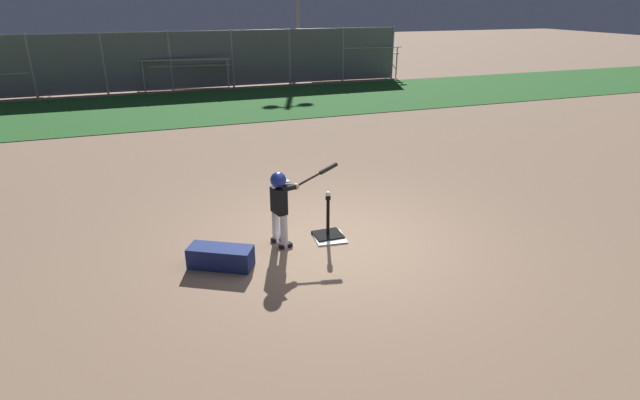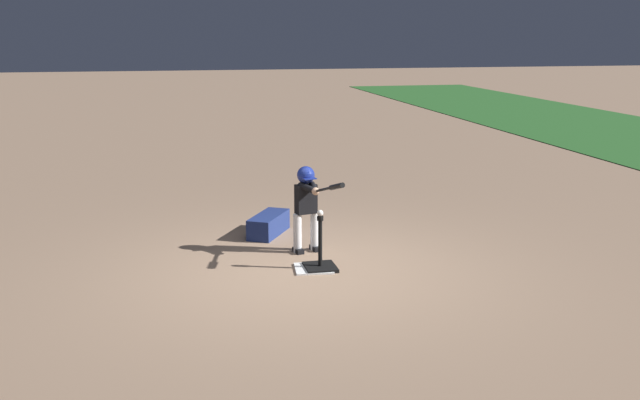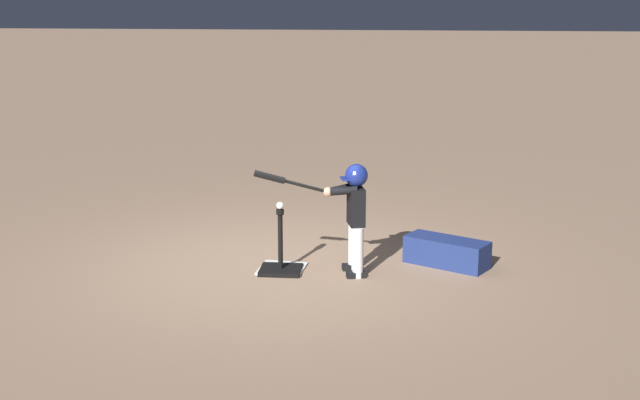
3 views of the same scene
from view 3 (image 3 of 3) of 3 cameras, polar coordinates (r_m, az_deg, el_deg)
ground_plane at (r=9.03m, az=-2.82°, el=-4.24°), size 90.00×90.00×0.00m
home_plate at (r=8.92m, az=-2.45°, el=-4.40°), size 0.48×0.48×0.02m
batting_tee at (r=8.82m, az=-2.54°, el=-4.05°), size 0.41×0.37×0.64m
batter_child at (r=8.60m, az=2.04°, el=-0.32°), size 1.08×0.45×1.10m
baseball at (r=8.66m, az=-2.58°, el=-0.36°), size 0.07×0.07×0.07m
equipment_bag at (r=9.09m, az=8.12°, el=-3.32°), size 0.89×0.69×0.28m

